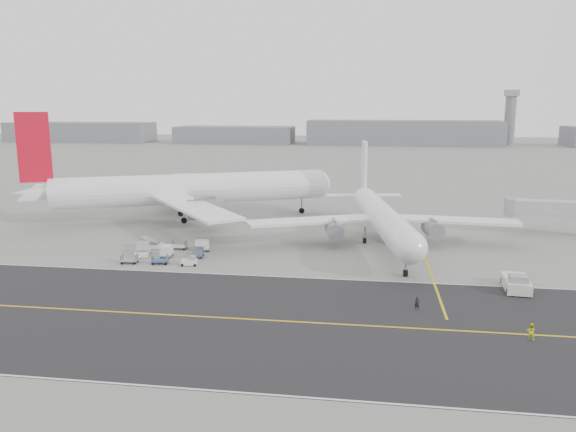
# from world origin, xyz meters

# --- Properties ---
(ground) EXTENTS (700.00, 700.00, 0.00)m
(ground) POSITION_xyz_m (0.00, 0.00, 0.00)
(ground) COLOR gray
(ground) RESTS_ON ground
(taxiway) EXTENTS (220.00, 59.00, 0.03)m
(taxiway) POSITION_xyz_m (5.02, -17.98, 0.01)
(taxiway) COLOR #252527
(taxiway) RESTS_ON ground
(horizon_buildings) EXTENTS (520.00, 28.00, 28.00)m
(horizon_buildings) POSITION_xyz_m (30.00, 260.00, 0.00)
(horizon_buildings) COLOR slate
(horizon_buildings) RESTS_ON ground
(control_tower) EXTENTS (7.00, 7.00, 31.25)m
(control_tower) POSITION_xyz_m (100.00, 265.00, 16.25)
(control_tower) COLOR slate
(control_tower) RESTS_ON ground
(airliner_a) EXTENTS (59.85, 58.46, 21.88)m
(airliner_a) POSITION_xyz_m (-16.21, 33.43, 6.30)
(airliner_a) COLOR white
(airliner_a) RESTS_ON ground
(airliner_b) EXTENTS (45.38, 46.23, 16.05)m
(airliner_b) POSITION_xyz_m (23.35, 18.79, 4.63)
(airliner_b) COLOR white
(airliner_b) RESTS_ON ground
(pushback_tug) EXTENTS (3.44, 8.18, 2.32)m
(pushback_tug) POSITION_xyz_m (40.00, -3.42, 0.95)
(pushback_tug) COLOR beige
(pushback_tug) RESTS_ON ground
(jet_bridge) EXTENTS (17.29, 4.71, 6.47)m
(jet_bridge) POSITION_xyz_m (54.34, 29.65, 4.51)
(jet_bridge) COLOR gray
(jet_bridge) RESTS_ON ground
(gse_cluster) EXTENTS (18.76, 18.30, 1.87)m
(gse_cluster) POSITION_xyz_m (-9.46, 5.60, 0.00)
(gse_cluster) COLOR gray
(gse_cluster) RESTS_ON ground
(stray_dolly) EXTENTS (2.42, 3.14, 1.71)m
(stray_dolly) POSITION_xyz_m (28.61, 11.28, 0.00)
(stray_dolly) COLOR silver
(stray_dolly) RESTS_ON ground
(ground_crew_a) EXTENTS (0.62, 0.44, 1.59)m
(ground_crew_a) POSITION_xyz_m (26.95, -12.41, 0.80)
(ground_crew_a) COLOR black
(ground_crew_a) RESTS_ON ground
(ground_crew_b) EXTENTS (1.03, 0.93, 1.73)m
(ground_crew_b) POSITION_xyz_m (37.60, -19.17, 0.87)
(ground_crew_b) COLOR yellow
(ground_crew_b) RESTS_ON ground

